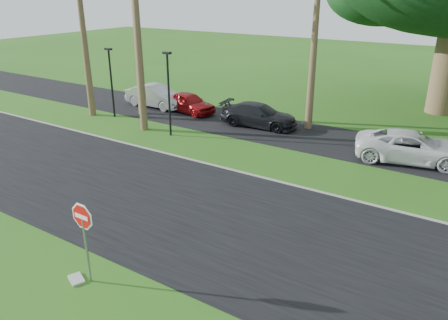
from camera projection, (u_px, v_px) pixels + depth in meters
ground at (149, 230)px, 15.07m from camera, size 120.00×120.00×0.00m
road at (184, 207)px, 16.63m from camera, size 120.00×8.00×0.02m
parking_strip at (298, 134)px, 24.82m from camera, size 120.00×5.00×0.02m
curb at (239, 172)px, 19.78m from camera, size 120.00×0.12×0.06m
stop_sign_near at (84, 227)px, 11.82m from camera, size 1.05×0.07×2.62m
streetlight_left at (111, 78)px, 27.36m from camera, size 0.45×0.25×4.34m
streetlight_right at (169, 89)px, 23.75m from camera, size 0.45×0.25×4.64m
car_silver at (156, 96)px, 30.23m from camera, size 4.61×1.69×1.51m
car_red at (189, 103)px, 28.94m from camera, size 4.11×2.25×1.33m
car_dark at (259, 115)px, 26.06m from camera, size 4.85×2.38×1.36m
car_minivan at (411, 147)px, 20.77m from camera, size 5.56×3.48×1.43m
utility_slab at (76, 279)px, 12.51m from camera, size 0.64×0.54×0.06m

